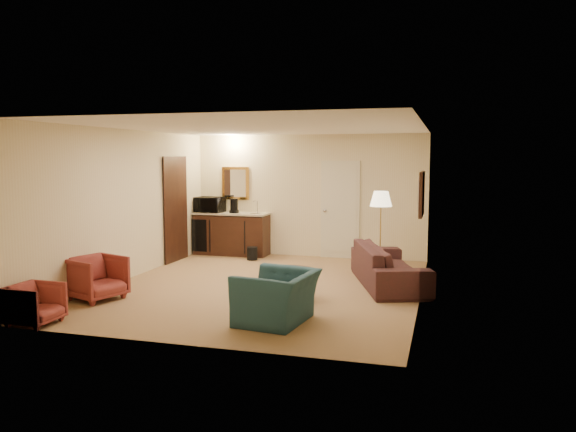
# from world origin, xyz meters

# --- Properties ---
(ground) EXTENTS (6.00, 6.00, 0.00)m
(ground) POSITION_xyz_m (0.00, 0.00, 0.00)
(ground) COLOR #8E6748
(ground) RESTS_ON ground
(room_walls) EXTENTS (5.02, 6.01, 2.61)m
(room_walls) POSITION_xyz_m (-0.10, 0.77, 1.72)
(room_walls) COLOR beige
(room_walls) RESTS_ON ground
(wetbar_cabinet) EXTENTS (1.64, 0.58, 0.92)m
(wetbar_cabinet) POSITION_xyz_m (-1.65, 2.72, 0.46)
(wetbar_cabinet) COLOR #331A10
(wetbar_cabinet) RESTS_ON ground
(sofa) EXTENTS (1.36, 2.38, 0.90)m
(sofa) POSITION_xyz_m (1.95, 0.66, 0.45)
(sofa) COLOR black
(sofa) RESTS_ON ground
(teal_armchair) EXTENTS (0.79, 1.09, 0.89)m
(teal_armchair) POSITION_xyz_m (0.78, -1.86, 0.44)
(teal_armchair) COLOR #204550
(teal_armchair) RESTS_ON ground
(rose_chair_near) EXTENTS (0.85, 0.88, 0.72)m
(rose_chair_near) POSITION_xyz_m (-2.15, -1.49, 0.36)
(rose_chair_near) COLOR brown
(rose_chair_near) RESTS_ON ground
(rose_chair_far) EXTENTS (0.54, 0.58, 0.58)m
(rose_chair_far) POSITION_xyz_m (-2.15, -2.80, 0.29)
(rose_chair_far) COLOR brown
(rose_chair_far) RESTS_ON ground
(coffee_table) EXTENTS (0.96, 0.82, 0.47)m
(coffee_table) POSITION_xyz_m (0.60, -0.65, 0.23)
(coffee_table) COLOR black
(coffee_table) RESTS_ON ground
(floor_lamp) EXTENTS (0.41, 0.41, 1.52)m
(floor_lamp) POSITION_xyz_m (1.70, 1.60, 0.76)
(floor_lamp) COLOR #B5913C
(floor_lamp) RESTS_ON ground
(waste_bin) EXTENTS (0.26, 0.26, 0.27)m
(waste_bin) POSITION_xyz_m (-1.00, 2.21, 0.14)
(waste_bin) COLOR black
(waste_bin) RESTS_ON ground
(microwave) EXTENTS (0.64, 0.40, 0.41)m
(microwave) POSITION_xyz_m (-2.15, 2.68, 1.13)
(microwave) COLOR black
(microwave) RESTS_ON wetbar_cabinet
(coffee_maker) EXTENTS (0.17, 0.17, 0.31)m
(coffee_maker) POSITION_xyz_m (-1.57, 2.67, 1.07)
(coffee_maker) COLOR black
(coffee_maker) RESTS_ON wetbar_cabinet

